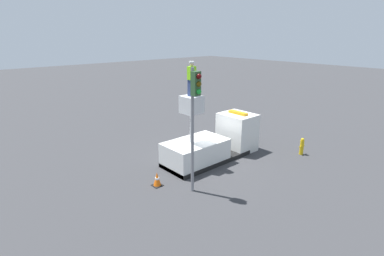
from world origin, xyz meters
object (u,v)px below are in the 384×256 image
Objects in this scene: worker at (192,79)px; traffic_cone_rear at (157,179)px; traffic_light_pole at (195,107)px; fire_hydrant at (302,146)px; bucket_truck at (214,143)px.

worker is 2.52× the size of traffic_cone_rear.
traffic_light_pole is 8.62m from fire_hydrant.
fire_hydrant is 9.14m from traffic_cone_rear.
fire_hydrant is (7.83, -0.93, -3.49)m from traffic_light_pole.
traffic_light_pole is (-1.78, -2.21, -0.80)m from worker.
traffic_cone_rear is (-8.77, 2.54, -0.18)m from fire_hydrant.
traffic_cone_rear is at bearing -172.31° from bucket_truck.
worker is 0.31× the size of traffic_light_pole.
traffic_light_pole is at bearing -147.72° from bucket_truck.
bucket_truck is 4.52m from traffic_cone_rear.
traffic_light_pole reaches higher than worker.
traffic_light_pole is 8.18× the size of traffic_cone_rear.
traffic_light_pole is (-3.50, -2.21, 3.09)m from bucket_truck.
traffic_cone_rear is at bearing 163.84° from fire_hydrant.
traffic_cone_rear is (-4.45, -0.60, -0.58)m from bucket_truck.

